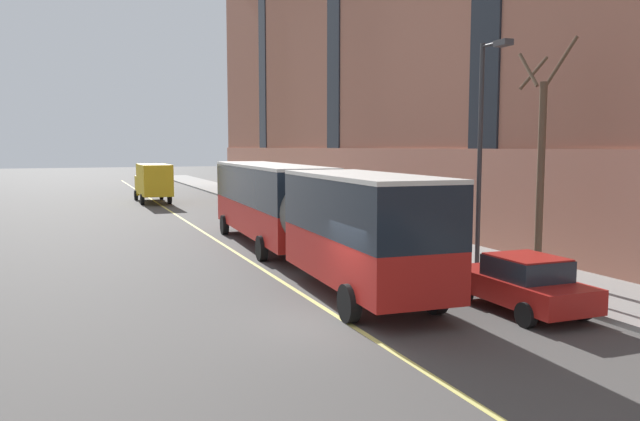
{
  "coord_description": "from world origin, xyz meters",
  "views": [
    {
      "loc": [
        -6.29,
        -14.33,
        4.48
      ],
      "look_at": [
        3.49,
        9.97,
        1.8
      ],
      "focal_mm": 35.0,
      "sensor_mm": 36.0,
      "label": 1
    }
  ],
  "objects_px": {
    "parked_car_silver_1": "(274,208)",
    "parked_car_red_2": "(522,283)",
    "box_truck": "(153,181)",
    "city_bus": "(296,207)",
    "street_lamp": "(484,135)",
    "street_tree_mid_block": "(541,164)",
    "parked_car_white_3": "(367,235)"
  },
  "relations": [
    {
      "from": "city_bus",
      "to": "parked_car_red_2",
      "type": "xyz_separation_m",
      "value": [
        3.17,
        -9.38,
        -1.36
      ]
    },
    {
      "from": "box_truck",
      "to": "street_tree_mid_block",
      "type": "height_order",
      "value": "street_tree_mid_block"
    },
    {
      "from": "city_bus",
      "to": "street_lamp",
      "type": "relative_size",
      "value": 2.65
    },
    {
      "from": "city_bus",
      "to": "street_tree_mid_block",
      "type": "height_order",
      "value": "street_tree_mid_block"
    },
    {
      "from": "city_bus",
      "to": "street_tree_mid_block",
      "type": "xyz_separation_m",
      "value": [
        6.47,
        -6.19,
        1.76
      ]
    },
    {
      "from": "parked_car_silver_1",
      "to": "parked_car_red_2",
      "type": "distance_m",
      "value": 22.64
    },
    {
      "from": "parked_car_white_3",
      "to": "street_lamp",
      "type": "height_order",
      "value": "street_lamp"
    },
    {
      "from": "city_bus",
      "to": "parked_car_white_3",
      "type": "bearing_deg",
      "value": 8.91
    },
    {
      "from": "city_bus",
      "to": "parked_car_white_3",
      "type": "relative_size",
      "value": 4.69
    },
    {
      "from": "city_bus",
      "to": "box_truck",
      "type": "height_order",
      "value": "city_bus"
    },
    {
      "from": "box_truck",
      "to": "parked_car_red_2",
      "type": "bearing_deg",
      "value": -82.32
    },
    {
      "from": "city_bus",
      "to": "street_tree_mid_block",
      "type": "relative_size",
      "value": 2.63
    },
    {
      "from": "parked_car_white_3",
      "to": "street_tree_mid_block",
      "type": "height_order",
      "value": "street_tree_mid_block"
    },
    {
      "from": "parked_car_silver_1",
      "to": "parked_car_red_2",
      "type": "height_order",
      "value": "same"
    },
    {
      "from": "parked_car_red_2",
      "to": "parked_car_white_3",
      "type": "bearing_deg",
      "value": 89.07
    },
    {
      "from": "parked_car_silver_1",
      "to": "street_tree_mid_block",
      "type": "bearing_deg",
      "value": -80.88
    },
    {
      "from": "parked_car_red_2",
      "to": "street_lamp",
      "type": "xyz_separation_m",
      "value": [
        1.89,
        4.4,
        4.09
      ]
    },
    {
      "from": "parked_car_red_2",
      "to": "city_bus",
      "type": "bearing_deg",
      "value": 108.67
    },
    {
      "from": "parked_car_silver_1",
      "to": "parked_car_red_2",
      "type": "xyz_separation_m",
      "value": [
        -0.18,
        -22.64,
        -0.0
      ]
    },
    {
      "from": "street_tree_mid_block",
      "to": "parked_car_white_3",
      "type": "bearing_deg",
      "value": 115.11
    },
    {
      "from": "parked_car_silver_1",
      "to": "box_truck",
      "type": "relative_size",
      "value": 0.62
    },
    {
      "from": "parked_car_white_3",
      "to": "street_tree_mid_block",
      "type": "relative_size",
      "value": 0.56
    },
    {
      "from": "box_truck",
      "to": "street_tree_mid_block",
      "type": "distance_m",
      "value": 35.77
    },
    {
      "from": "parked_car_red_2",
      "to": "parked_car_silver_1",
      "type": "bearing_deg",
      "value": 89.54
    },
    {
      "from": "street_tree_mid_block",
      "to": "street_lamp",
      "type": "xyz_separation_m",
      "value": [
        -1.42,
        1.21,
        0.97
      ]
    },
    {
      "from": "parked_car_silver_1",
      "to": "street_tree_mid_block",
      "type": "xyz_separation_m",
      "value": [
        3.12,
        -19.45,
        3.12
      ]
    },
    {
      "from": "parked_car_white_3",
      "to": "street_lamp",
      "type": "bearing_deg",
      "value": -72.56
    },
    {
      "from": "parked_car_white_3",
      "to": "box_truck",
      "type": "relative_size",
      "value": 0.6
    },
    {
      "from": "parked_car_white_3",
      "to": "street_tree_mid_block",
      "type": "distance_m",
      "value": 8.04
    },
    {
      "from": "box_truck",
      "to": "street_lamp",
      "type": "distance_m",
      "value": 34.35
    },
    {
      "from": "parked_car_white_3",
      "to": "box_truck",
      "type": "bearing_deg",
      "value": 100.67
    },
    {
      "from": "box_truck",
      "to": "street_lamp",
      "type": "xyz_separation_m",
      "value": [
        7.0,
        -33.49,
        3.1
      ]
    }
  ]
}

